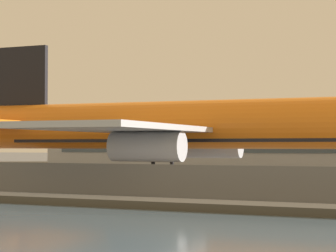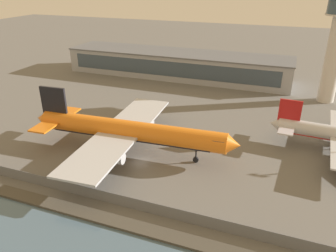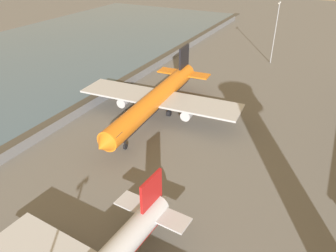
{
  "view_description": "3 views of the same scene",
  "coord_description": "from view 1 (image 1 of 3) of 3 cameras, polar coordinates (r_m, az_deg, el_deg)",
  "views": [
    {
      "loc": [
        21.35,
        -56.92,
        3.82
      ],
      "look_at": [
        -6.36,
        2.3,
        5.8
      ],
      "focal_mm": 70.0,
      "sensor_mm": 36.0,
      "label": 1
    },
    {
      "loc": [
        29.67,
        -60.06,
        40.19
      ],
      "look_at": [
        2.58,
        11.69,
        4.78
      ],
      "focal_mm": 35.0,
      "sensor_mm": 36.0,
      "label": 2
    },
    {
      "loc": [
        65.01,
        43.28,
        42.82
      ],
      "look_at": [
        1.89,
        10.6,
        2.59
      ],
      "focal_mm": 35.0,
      "sensor_mm": 36.0,
      "label": 3
    }
  ],
  "objects": [
    {
      "name": "ground_plane",
      "position": [
        60.91,
        4.52,
        -5.33
      ],
      "size": [
        500.0,
        500.0,
        0.0
      ],
      "primitive_type": "plane",
      "color": "#66635E"
    },
    {
      "name": "shoreline_seawall",
      "position": [
        42.36,
        -5.33,
        -6.56
      ],
      "size": [
        320.0,
        3.0,
        0.5
      ],
      "color": "#474238",
      "rests_on": "ground"
    },
    {
      "name": "perimeter_fence",
      "position": [
        46.22,
        -2.49,
        -4.9
      ],
      "size": [
        280.0,
        0.1,
        2.53
      ],
      "color": "slate",
      "rests_on": "ground"
    },
    {
      "name": "cargo_jet_orange",
      "position": [
        65.99,
        1.55,
        -0.07
      ],
      "size": [
        53.02,
        45.68,
        15.05
      ],
      "color": "orange",
      "rests_on": "ground"
    },
    {
      "name": "baggage_tug",
      "position": [
        59.03,
        -10.25,
        -4.64
      ],
      "size": [
        3.43,
        2.13,
        1.8
      ],
      "color": "white",
      "rests_on": "ground"
    },
    {
      "name": "terminal_building",
      "position": [
        134.03,
        8.87,
        -1.11
      ],
      "size": [
        95.9,
        19.74,
        10.49
      ],
      "color": "#9EA3AD",
      "rests_on": "ground"
    }
  ]
}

